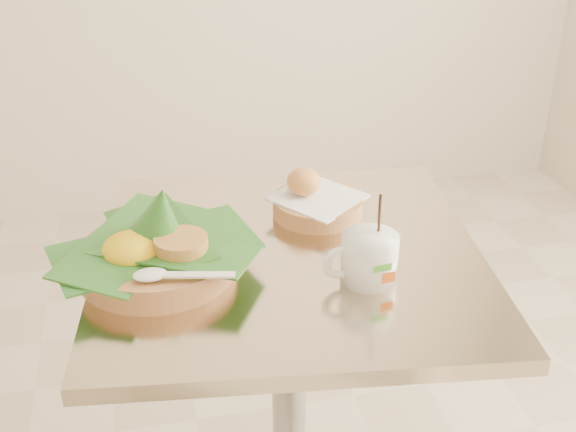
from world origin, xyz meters
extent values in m
cylinder|color=gray|center=(0.17, 0.05, 0.37)|extent=(0.07, 0.07, 0.69)
cube|color=beige|center=(0.17, 0.05, 0.73)|extent=(0.78, 0.78, 0.03)
cylinder|color=tan|center=(-0.07, 0.03, 0.77)|extent=(0.28, 0.28, 0.05)
cone|color=#19581E|center=(-0.06, 0.04, 0.85)|extent=(0.16, 0.17, 0.14)
ellipsoid|color=yellow|center=(-0.11, 0.02, 0.80)|extent=(0.10, 0.10, 0.06)
cylinder|color=#CC9347|center=(-0.03, 0.00, 0.81)|extent=(0.09, 0.09, 0.03)
cylinder|color=tan|center=(0.26, 0.18, 0.77)|extent=(0.18, 0.18, 0.04)
cube|color=white|center=(0.26, 0.18, 0.79)|extent=(0.22, 0.22, 0.01)
ellipsoid|color=#B7662A|center=(0.23, 0.19, 0.82)|extent=(0.07, 0.07, 0.05)
cylinder|color=white|center=(0.28, -0.08, 0.79)|extent=(0.10, 0.10, 0.08)
torus|color=white|center=(0.23, -0.08, 0.79)|extent=(0.06, 0.02, 0.06)
cylinder|color=#3E2411|center=(0.28, -0.08, 0.83)|extent=(0.09, 0.09, 0.01)
cylinder|color=black|center=(0.30, -0.07, 0.86)|extent=(0.02, 0.05, 0.12)
cube|color=green|center=(0.29, -0.13, 0.80)|extent=(0.03, 0.00, 0.01)
cube|color=orange|center=(0.30, -0.12, 0.78)|extent=(0.02, 0.00, 0.02)
camera|label=1|loc=(-0.08, -1.07, 1.42)|focal=45.00mm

